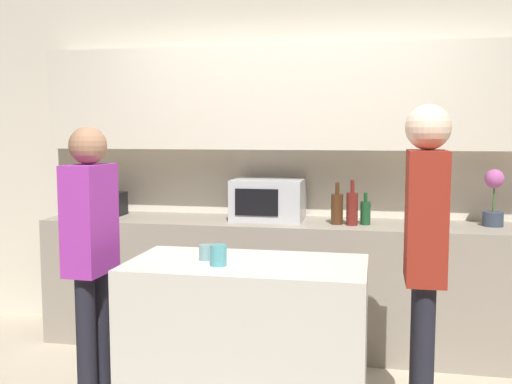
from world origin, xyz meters
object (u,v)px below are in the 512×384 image
microwave (268,199)px  cup_0 (207,252)px  potted_plant (494,198)px  person_left (425,243)px  bottle_2 (365,212)px  bottle_0 (337,208)px  cup_1 (218,255)px  bottle_1 (352,208)px  toaster (108,203)px  person_center (91,243)px

microwave → cup_0: 1.28m
potted_plant → person_left: size_ratio=0.23×
microwave → bottle_2: bearing=-8.1°
bottle_0 → bottle_2: 0.20m
microwave → cup_1: bearing=-90.5°
bottle_0 → bottle_1: (0.11, -0.03, 0.01)m
bottle_1 → cup_1: (-0.63, -1.23, -0.11)m
cup_1 → person_left: (1.04, 0.11, 0.08)m
bottle_1 → person_left: size_ratio=0.18×
bottle_2 → cup_1: bearing=-119.5°
toaster → bottle_1: bottle_1 is taller
toaster → potted_plant: 2.85m
microwave → person_left: size_ratio=0.30×
potted_plant → toaster: bearing=180.0°
potted_plant → bottle_2: bearing=-173.2°
cup_0 → cup_1: (0.10, -0.12, 0.01)m
microwave → potted_plant: size_ratio=1.32×
potted_plant → cup_0: size_ratio=4.75×
cup_0 → person_center: person_center is taller
bottle_1 → toaster: bearing=175.4°
cup_0 → potted_plant: bearing=36.9°
potted_plant → person_center: size_ratio=0.25×
bottle_1 → person_left: person_left is taller
microwave → person_center: 1.48m
potted_plant → bottle_2: size_ratio=1.75×
cup_0 → toaster: bearing=132.6°
bottle_0 → person_left: (0.51, -1.15, -0.02)m
person_center → bottle_2: bearing=129.0°
bottle_1 → cup_0: bottle_1 is taller
cup_1 → person_center: size_ratio=0.07×
microwave → bottle_2: size_ratio=2.30×
bottle_0 → cup_1: 1.37m
microwave → bottle_1: bottle_1 is taller
person_left → cup_1: bearing=96.1°
microwave → bottle_2: (0.71, -0.10, -0.06)m
toaster → person_left: size_ratio=0.15×
cup_0 → cup_1: 0.15m
potted_plant → person_center: (-2.38, -1.24, -0.17)m
toaster → bottle_0: size_ratio=0.88×
cup_0 → person_center: size_ratio=0.05×
microwave → bottle_1: 0.64m
toaster → bottle_0: bottle_0 is taller
bottle_2 → cup_1: 1.47m
toaster → cup_0: 1.72m
cup_0 → microwave: bearing=85.0°
microwave → toaster: (-1.27, 0.00, -0.06)m
person_center → cup_1: bearing=81.7°
potted_plant → cup_0: (-1.69, -1.27, -0.20)m
microwave → potted_plant: potted_plant is taller
bottle_1 → bottle_2: (0.09, 0.05, -0.03)m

